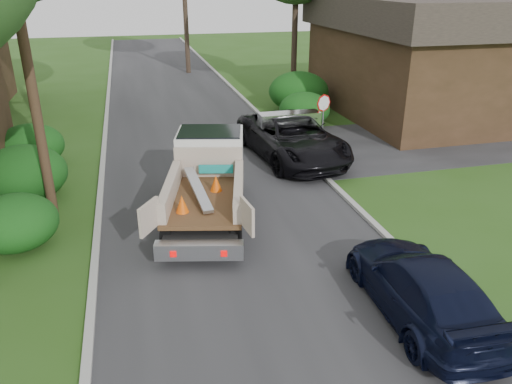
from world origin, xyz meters
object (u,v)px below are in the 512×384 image
object	(u,v)px
utility_pole	(25,48)
black_pickup	(292,137)
stop_sign	(323,110)
house_right	(426,55)
flatbed_truck	(208,172)
navy_suv	(422,287)

from	to	relation	value
utility_pole	black_pickup	bearing A→B (deg)	20.16
stop_sign	utility_pole	bearing A→B (deg)	-159.38
utility_pole	house_right	distance (m)	20.66
black_pickup	house_right	bearing A→B (deg)	25.19
stop_sign	flatbed_truck	world-z (taller)	stop_sign
stop_sign	utility_pole	xyz separation A→B (m)	(-10.68, -4.02, 3.40)
flatbed_truck	utility_pole	bearing A→B (deg)	-174.74
house_right	flatbed_truck	world-z (taller)	house_right
stop_sign	flatbed_truck	distance (m)	7.46
house_right	flatbed_truck	bearing A→B (deg)	-144.36
navy_suv	black_pickup	bearing A→B (deg)	-90.34
utility_pole	house_right	world-z (taller)	utility_pole
house_right	navy_suv	bearing A→B (deg)	-121.04
black_pickup	utility_pole	bearing A→B (deg)	-165.82
house_right	black_pickup	world-z (taller)	house_right
utility_pole	navy_suv	world-z (taller)	utility_pole
utility_pole	flatbed_truck	size ratio (longest dim) A/B	1.54
stop_sign	black_pickup	bearing A→B (deg)	-156.80
utility_pole	flatbed_truck	xyz separation A→B (m)	(4.92, -0.70, -3.92)
stop_sign	flatbed_truck	xyz separation A→B (m)	(-5.76, -4.72, -0.52)
house_right	black_pickup	size ratio (longest dim) A/B	1.99
utility_pole	black_pickup	size ratio (longest dim) A/B	1.54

